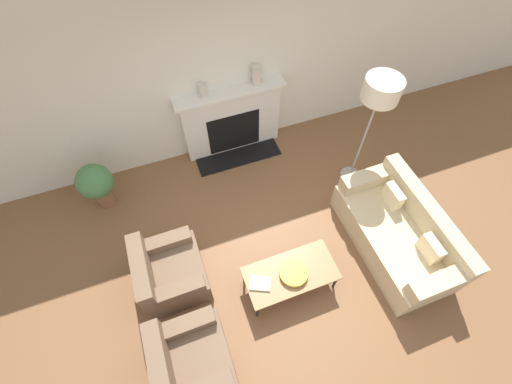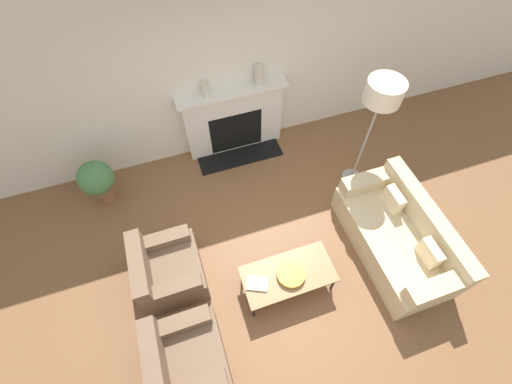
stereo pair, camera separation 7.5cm
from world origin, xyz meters
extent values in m
plane|color=brown|center=(0.00, 0.00, 0.00)|extent=(18.00, 18.00, 0.00)
cube|color=silver|center=(0.00, 2.54, 1.45)|extent=(18.00, 0.06, 2.90)
cube|color=silver|center=(0.19, 2.41, 0.57)|extent=(1.57, 0.20, 1.14)
cube|color=black|center=(0.19, 2.32, 0.41)|extent=(0.86, 0.04, 0.74)
cube|color=black|center=(0.19, 2.13, 0.01)|extent=(1.41, 0.40, 0.02)
cube|color=silver|center=(0.19, 2.38, 1.16)|extent=(1.69, 0.28, 0.05)
cube|color=#CCB78E|center=(1.66, -0.16, 0.22)|extent=(0.90, 1.84, 0.45)
cube|color=#CCB78E|center=(2.02, -0.16, 0.63)|extent=(0.20, 1.84, 0.36)
cube|color=#CCB78E|center=(1.66, 0.65, 0.55)|extent=(0.83, 0.22, 0.22)
cube|color=#CCB78E|center=(1.66, -0.96, 0.55)|extent=(0.83, 0.22, 0.22)
cube|color=beige|center=(1.80, 0.26, 0.59)|extent=(0.12, 0.32, 0.28)
cube|color=beige|center=(1.80, -0.57, 0.59)|extent=(0.12, 0.32, 0.28)
cube|color=brown|center=(-1.28, -0.71, 0.22)|extent=(0.77, 0.85, 0.45)
cube|color=brown|center=(-1.58, -0.71, 0.62)|extent=(0.18, 0.85, 0.36)
cube|color=brown|center=(-1.28, -0.38, 0.52)|extent=(0.70, 0.18, 0.15)
cube|color=brown|center=(-1.28, 0.37, 0.22)|extent=(0.77, 0.85, 0.45)
cube|color=brown|center=(-1.58, 0.37, 0.62)|extent=(0.18, 0.85, 0.36)
cube|color=brown|center=(-1.28, 0.03, 0.52)|extent=(0.70, 0.18, 0.15)
cube|color=brown|center=(-1.28, 0.70, 0.52)|extent=(0.70, 0.18, 0.15)
cube|color=olive|center=(0.10, -0.19, 0.37)|extent=(1.15, 0.57, 0.03)
cylinder|color=black|center=(-0.43, -0.43, 0.18)|extent=(0.03, 0.03, 0.35)
cylinder|color=black|center=(0.64, -0.43, 0.18)|extent=(0.03, 0.03, 0.35)
cylinder|color=black|center=(-0.43, 0.06, 0.18)|extent=(0.03, 0.03, 0.35)
cylinder|color=black|center=(0.64, 0.06, 0.18)|extent=(0.03, 0.03, 0.35)
cylinder|color=gold|center=(0.13, -0.22, 0.39)|extent=(0.12, 0.12, 0.02)
cylinder|color=gold|center=(0.13, -0.22, 0.42)|extent=(0.35, 0.35, 0.05)
cube|color=#B2A893|center=(-0.30, -0.19, 0.39)|extent=(0.31, 0.27, 0.02)
cylinder|color=gray|center=(1.76, 1.12, 0.01)|extent=(0.32, 0.32, 0.03)
cylinder|color=gray|center=(1.76, 1.12, 0.83)|extent=(0.03, 0.03, 1.61)
cylinder|color=beige|center=(1.76, 1.12, 1.74)|extent=(0.47, 0.47, 0.28)
cylinder|color=beige|center=(-0.20, 2.41, 1.29)|extent=(0.10, 0.10, 0.21)
cylinder|color=beige|center=(0.61, 2.41, 1.33)|extent=(0.13, 0.13, 0.29)
cylinder|color=brown|center=(-2.01, 1.97, 0.16)|extent=(0.25, 0.25, 0.32)
sphere|color=#477A47|center=(-2.01, 1.97, 0.54)|extent=(0.51, 0.51, 0.51)
camera|label=1|loc=(-0.84, -1.50, 4.46)|focal=24.00mm
camera|label=2|loc=(-0.77, -1.52, 4.46)|focal=24.00mm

